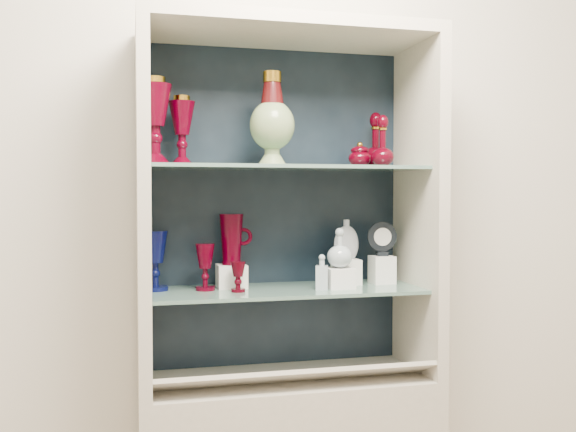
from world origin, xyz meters
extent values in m
cube|color=beige|center=(0.00, 1.75, 1.40)|extent=(3.50, 0.02, 2.80)
cube|color=black|center=(0.00, 1.72, 1.32)|extent=(0.98, 0.02, 1.15)
cube|color=#B7AE9C|center=(-0.48, 1.53, 1.32)|extent=(0.04, 0.40, 1.15)
cube|color=#B7AE9C|center=(0.48, 1.53, 1.32)|extent=(0.04, 0.40, 1.15)
cube|color=#B7AE9C|center=(0.00, 1.53, 1.92)|extent=(1.00, 0.40, 0.04)
cube|color=slate|center=(0.00, 1.55, 1.04)|extent=(0.92, 0.34, 0.01)
cube|color=slate|center=(0.00, 1.55, 1.46)|extent=(0.92, 0.34, 0.01)
cube|color=#B7AE9C|center=(0.00, 1.42, 0.78)|extent=(0.92, 0.17, 0.09)
cube|color=white|center=(0.08, 1.42, 0.80)|extent=(0.10, 0.06, 0.03)
cube|color=white|center=(0.31, 1.42, 0.80)|extent=(0.10, 0.06, 0.03)
cube|color=white|center=(-0.24, 1.42, 0.80)|extent=(0.10, 0.06, 0.03)
cube|color=silver|center=(-0.18, 1.61, 1.09)|extent=(0.10, 0.10, 0.08)
cube|color=silver|center=(0.23, 1.60, 1.09)|extent=(0.09, 0.09, 0.09)
cube|color=silver|center=(0.18, 1.51, 1.08)|extent=(0.09, 0.09, 0.07)
cube|color=silver|center=(0.37, 1.59, 1.10)|extent=(0.08, 0.08, 0.10)
camera|label=1|loc=(-0.52, -0.58, 1.38)|focal=40.00mm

